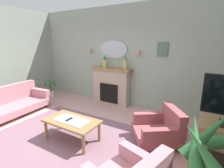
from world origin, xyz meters
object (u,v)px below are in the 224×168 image
Objects in this scene: wall_mirror at (113,50)px; framed_picture at (163,49)px; coffee_table at (72,123)px; armchair_beside_couch at (160,128)px; wall_sconce_left at (90,51)px; mantel_vase_centre at (125,61)px; floral_couch at (14,102)px; fireplace at (111,86)px; mantel_vase_right at (105,61)px; tv_remote at (69,119)px; wall_sconce_right at (138,52)px; potted_plant_small_fern at (51,89)px.

wall_mirror is 1.50m from framed_picture.
armchair_beside_couch is at bearing 28.13° from coffee_table.
mantel_vase_centre is at bearing -5.08° from wall_sconce_left.
fireplace is at bearing 46.43° from floral_couch.
tv_remote is (0.57, -2.19, -0.90)m from mantel_vase_right.
framed_picture reaches higher than floral_couch.
tv_remote is at bearing -80.57° from fireplace.
tv_remote is at bearing -101.75° from wall_sconce_right.
wall_sconce_left is at bearing 24.22° from potted_plant_small_fern.
wall_sconce_left is (-0.85, 0.09, 1.09)m from fireplace.
potted_plant_small_fern is (-2.72, -0.50, -1.09)m from mantel_vase_centre.
framed_picture is 4.05m from potted_plant_small_fern.
wall_sconce_left is 0.13× the size of coffee_table.
mantel_vase_centre is at bearing 137.14° from armchair_beside_couch.
floral_couch is (-2.29, 0.20, -0.13)m from tv_remote.
floral_couch reaches higher than tv_remote.
fireplace reaches higher than floral_couch.
potted_plant_small_fern reaches higher than coffee_table.
wall_sconce_left is 2.02m from potted_plant_small_fern.
coffee_table is at bearing -74.17° from mantel_vase_right.
coffee_table is (0.62, -2.17, -0.97)m from mantel_vase_right.
wall_sconce_right reaches higher than coffee_table.
fireplace is 8.50× the size of tv_remote.
fireplace is at bearing 144.82° from armchair_beside_couch.
mantel_vase_right is (-0.20, -0.03, 0.78)m from fireplace.
wall_sconce_right is at bearing 37.32° from floral_couch.
fireplace is at bearing 100.70° from coffee_table.
fireplace is at bearing -173.84° from wall_sconce_right.
fireplace reaches higher than coffee_table.
mantel_vase_centre is at bearing -3.24° from fireplace.
framed_picture is at bearing 1.46° from wall_sconce_left.
wall_sconce_left is at bearing 63.05° from floral_couch.
framed_picture reaches higher than mantel_vase_centre.
floral_couch is 1.56× the size of armchair_beside_couch.
coffee_table is 1.75m from armchair_beside_couch.
mantel_vase_centre is at bearing -18.78° from wall_mirror.
wall_mirror is 6.86× the size of wall_sconce_left.
tv_remote reaches higher than coffee_table.
potted_plant_small_fern is (-2.22, -0.52, -0.27)m from fireplace.
mantel_vase_centre is 0.40× the size of coffee_table.
wall_sconce_right reaches higher than fireplace.
fireplace is 9.71× the size of wall_sconce_left.
floral_couch is at bearing -133.57° from fireplace.
framed_picture is 0.20× the size of floral_couch.
tv_remote is 1.80m from armchair_beside_couch.
wall_sconce_left is 0.21× the size of potted_plant_small_fern.
framed_picture reaches higher than wall_sconce_right.
floral_couch is at bearing -140.55° from mantel_vase_centre.
framed_picture is (1.00, 0.18, 0.36)m from mantel_vase_centre.
mantel_vase_centre reaches higher than fireplace.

